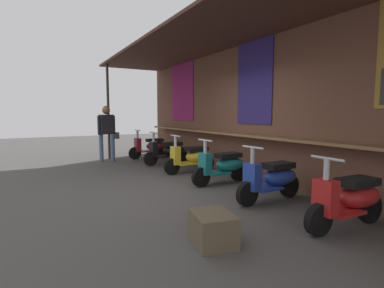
{
  "coord_description": "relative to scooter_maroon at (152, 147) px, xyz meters",
  "views": [
    {
      "loc": [
        5.05,
        -2.54,
        1.49
      ],
      "look_at": [
        -1.01,
        0.85,
        0.77
      ],
      "focal_mm": 27.67,
      "sensor_mm": 36.0,
      "label": 1
    }
  ],
  "objects": [
    {
      "name": "scooter_yellow",
      "position": [
        2.81,
        -0.0,
        0.0
      ],
      "size": [
        0.46,
        1.4,
        0.97
      ],
      "rotation": [
        0.0,
        0.0,
        -1.57
      ],
      "color": "gold",
      "rests_on": "ground_plane"
    },
    {
      "name": "ground_plane",
      "position": [
        4.19,
        -1.08,
        -0.39
      ],
      "size": [
        31.48,
        31.48,
        0.0
      ],
      "primitive_type": "plane",
      "color": "#474442"
    },
    {
      "name": "scooter_maroon",
      "position": [
        0.0,
        0.0,
        0.0
      ],
      "size": [
        0.46,
        1.4,
        0.97
      ],
      "rotation": [
        0.0,
        0.0,
        -1.57
      ],
      "color": "maroon",
      "rests_on": "ground_plane"
    },
    {
      "name": "shopper_with_handbag",
      "position": [
        0.0,
        -1.46,
        0.67
      ],
      "size": [
        0.39,
        0.67,
        1.73
      ],
      "rotation": [
        0.0,
        0.0,
        3.41
      ],
      "color": "slate",
      "rests_on": "ground_plane"
    },
    {
      "name": "scooter_teal",
      "position": [
        4.16,
        -0.0,
        0.0
      ],
      "size": [
        0.47,
        1.4,
        0.97
      ],
      "rotation": [
        0.0,
        0.0,
        -1.52
      ],
      "color": "#197075",
      "rests_on": "ground_plane"
    },
    {
      "name": "market_stall_facade",
      "position": [
        4.19,
        0.77,
        1.45
      ],
      "size": [
        11.24,
        2.44,
        3.32
      ],
      "color": "brown",
      "rests_on": "ground_plane"
    },
    {
      "name": "scooter_blue",
      "position": [
        5.6,
        -0.0,
        0.0
      ],
      "size": [
        0.46,
        1.4,
        0.97
      ],
      "rotation": [
        0.0,
        0.0,
        -1.53
      ],
      "color": "#233D9E",
      "rests_on": "ground_plane"
    },
    {
      "name": "scooter_black",
      "position": [
        1.37,
        -0.0,
        0.0
      ],
      "size": [
        0.46,
        1.4,
        0.97
      ],
      "rotation": [
        0.0,
        0.0,
        -1.54
      ],
      "color": "black",
      "rests_on": "ground_plane"
    },
    {
      "name": "scooter_red",
      "position": [
        6.99,
        -0.0,
        0.0
      ],
      "size": [
        0.46,
        1.4,
        0.97
      ],
      "rotation": [
        0.0,
        0.0,
        -1.61
      ],
      "color": "red",
      "rests_on": "ground_plane"
    },
    {
      "name": "merchandise_crate",
      "position": [
        6.51,
        -1.82,
        -0.21
      ],
      "size": [
        0.62,
        0.54,
        0.35
      ],
      "primitive_type": "cube",
      "rotation": [
        0.0,
        0.0,
        -0.21
      ],
      "color": "brown",
      "rests_on": "ground_plane"
    }
  ]
}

